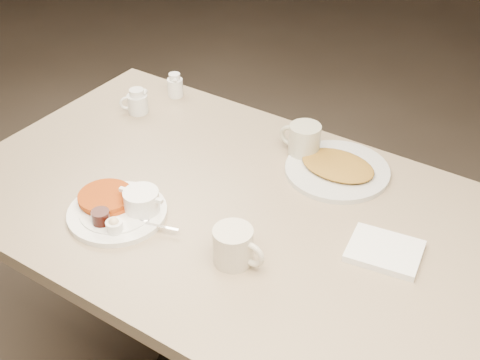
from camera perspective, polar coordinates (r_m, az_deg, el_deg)
The scene contains 8 objects.
diner_table at distance 1.75m, azimuth -0.37°, elevation -6.67°, with size 1.50×0.90×0.75m.
main_plate at distance 1.63m, azimuth -10.68°, elevation -2.39°, with size 0.32×0.28×0.07m.
coffee_mug_near at distance 1.45m, azimuth -0.51°, elevation -5.91°, with size 0.13×0.10×0.09m.
napkin at distance 1.53m, azimuth 12.80°, elevation -6.22°, with size 0.19×0.16×0.02m.
coffee_mug_far at distance 1.81m, azimuth 5.70°, elevation 3.50°, with size 0.13×0.09×0.10m.
creamer_left at distance 2.05m, azimuth -9.19°, elevation 6.90°, with size 0.09×0.08×0.08m.
creamer_right at distance 2.13m, azimuth -5.82°, elevation 8.39°, with size 0.07×0.07×0.08m.
hash_plate at distance 1.77m, azimuth 8.70°, elevation 1.01°, with size 0.30×0.30×0.04m.
Camera 1 is at (0.72, -1.06, 1.77)m, focal length 47.71 mm.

